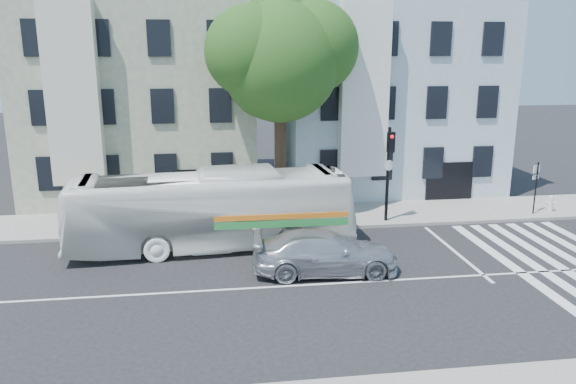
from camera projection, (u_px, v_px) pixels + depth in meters
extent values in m
plane|color=black|center=(310.00, 285.00, 19.84)|extent=(120.00, 120.00, 0.00)
cube|color=gray|center=(282.00, 218.00, 27.50)|extent=(80.00, 4.00, 0.15)
cube|color=gray|center=(144.00, 96.00, 31.95)|extent=(12.00, 10.00, 11.00)
cube|color=#A2B5C0|center=(382.00, 93.00, 33.80)|extent=(12.00, 10.00, 11.00)
cylinder|color=#2D2116|center=(280.00, 165.00, 27.36)|extent=(0.56, 0.56, 5.20)
sphere|color=#1C4115|center=(280.00, 62.00, 26.14)|extent=(5.60, 5.60, 5.60)
sphere|color=#1C4115|center=(312.00, 47.00, 26.57)|extent=(4.40, 4.40, 4.40)
sphere|color=#1C4115|center=(250.00, 51.00, 25.55)|extent=(4.20, 4.20, 4.20)
sphere|color=#1C4115|center=(283.00, 25.00, 26.92)|extent=(3.80, 3.80, 3.80)
sphere|color=#1C4115|center=(266.00, 83.00, 26.89)|extent=(3.40, 3.40, 3.40)
imported|color=white|center=(212.00, 210.00, 23.22)|extent=(3.63, 11.94, 3.28)
imported|color=silver|center=(325.00, 253.00, 20.77)|extent=(2.49, 5.52, 1.57)
cylinder|color=black|center=(388.00, 176.00, 26.31)|extent=(0.15, 0.15, 4.62)
cube|color=black|center=(391.00, 142.00, 25.66)|extent=(0.36, 0.31, 0.94)
sphere|color=red|center=(392.00, 137.00, 25.47)|extent=(0.18, 0.18, 0.18)
cylinder|color=white|center=(389.00, 165.00, 26.03)|extent=(0.48, 0.14, 0.48)
cylinder|color=silver|center=(550.00, 205.00, 28.29)|extent=(0.27, 0.27, 0.67)
sphere|color=silver|center=(551.00, 198.00, 28.20)|extent=(0.25, 0.25, 0.25)
cylinder|color=silver|center=(550.00, 203.00, 28.27)|extent=(0.47, 0.32, 0.16)
cylinder|color=black|center=(536.00, 188.00, 27.63)|extent=(0.07, 0.07, 2.61)
cube|color=white|center=(537.00, 169.00, 27.49)|extent=(0.44, 0.23, 0.37)
cube|color=white|center=(536.00, 177.00, 27.59)|extent=(0.44, 0.23, 0.19)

